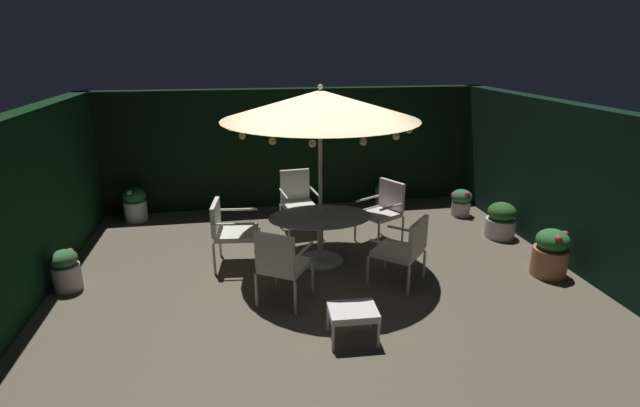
{
  "coord_description": "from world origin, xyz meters",
  "views": [
    {
      "loc": [
        -1.03,
        -6.04,
        3.1
      ],
      "look_at": [
        0.09,
        0.38,
        0.9
      ],
      "focal_mm": 26.83,
      "sensor_mm": 36.0,
      "label": 1
    }
  ],
  "objects_px": {
    "patio_chair_northeast": "(384,207)",
    "ottoman_footrest": "(353,313)",
    "potted_plant_back_left": "(384,195)",
    "potted_plant_back_right": "(135,204)",
    "patio_dining_table": "(320,228)",
    "patio_chair_south": "(281,262)",
    "potted_plant_back_center": "(501,220)",
    "patio_umbrella": "(320,105)",
    "potted_plant_right_near": "(66,270)",
    "potted_plant_left_far": "(551,253)",
    "patio_chair_east": "(298,198)",
    "patio_chair_north": "(405,247)",
    "potted_plant_left_near": "(461,201)",
    "patio_chair_southeast": "(230,228)"
  },
  "relations": [
    {
      "from": "potted_plant_back_right",
      "to": "patio_chair_southeast",
      "type": "bearing_deg",
      "value": -51.49
    },
    {
      "from": "patio_chair_northeast",
      "to": "patio_chair_east",
      "type": "distance_m",
      "value": 1.5
    },
    {
      "from": "patio_umbrella",
      "to": "potted_plant_back_center",
      "type": "distance_m",
      "value": 3.75
    },
    {
      "from": "potted_plant_back_right",
      "to": "potted_plant_left_near",
      "type": "distance_m",
      "value": 6.05
    },
    {
      "from": "patio_umbrella",
      "to": "patio_dining_table",
      "type": "bearing_deg",
      "value": -139.82
    },
    {
      "from": "patio_chair_southeast",
      "to": "potted_plant_right_near",
      "type": "bearing_deg",
      "value": -169.18
    },
    {
      "from": "patio_dining_table",
      "to": "potted_plant_back_right",
      "type": "relative_size",
      "value": 2.44
    },
    {
      "from": "patio_chair_southeast",
      "to": "potted_plant_back_right",
      "type": "relative_size",
      "value": 1.55
    },
    {
      "from": "patio_chair_southeast",
      "to": "potted_plant_right_near",
      "type": "relative_size",
      "value": 1.72
    },
    {
      "from": "potted_plant_right_near",
      "to": "patio_umbrella",
      "type": "bearing_deg",
      "value": 4.46
    },
    {
      "from": "patio_chair_east",
      "to": "ottoman_footrest",
      "type": "relative_size",
      "value": 1.94
    },
    {
      "from": "potted_plant_right_near",
      "to": "potted_plant_back_right",
      "type": "xyz_separation_m",
      "value": [
        0.4,
        2.58,
        0.03
      ]
    },
    {
      "from": "patio_chair_east",
      "to": "potted_plant_left_near",
      "type": "height_order",
      "value": "patio_chair_east"
    },
    {
      "from": "patio_chair_east",
      "to": "patio_chair_north",
      "type": "bearing_deg",
      "value": -62.14
    },
    {
      "from": "patio_chair_east",
      "to": "potted_plant_back_right",
      "type": "relative_size",
      "value": 1.69
    },
    {
      "from": "patio_chair_south",
      "to": "potted_plant_back_center",
      "type": "relative_size",
      "value": 1.65
    },
    {
      "from": "potted_plant_back_right",
      "to": "potted_plant_left_far",
      "type": "height_order",
      "value": "potted_plant_left_far"
    },
    {
      "from": "patio_chair_northeast",
      "to": "potted_plant_back_center",
      "type": "bearing_deg",
      "value": -5.29
    },
    {
      "from": "patio_chair_southeast",
      "to": "potted_plant_back_left",
      "type": "bearing_deg",
      "value": 34.92
    },
    {
      "from": "potted_plant_back_center",
      "to": "patio_chair_northeast",
      "type": "bearing_deg",
      "value": 174.71
    },
    {
      "from": "potted_plant_back_left",
      "to": "patio_chair_south",
      "type": "bearing_deg",
      "value": -125.14
    },
    {
      "from": "potted_plant_right_near",
      "to": "potted_plant_left_far",
      "type": "bearing_deg",
      "value": -6.18
    },
    {
      "from": "patio_chair_south",
      "to": "potted_plant_left_far",
      "type": "relative_size",
      "value": 1.46
    },
    {
      "from": "patio_chair_southeast",
      "to": "potted_plant_back_right",
      "type": "xyz_separation_m",
      "value": [
        -1.73,
        2.17,
        -0.26
      ]
    },
    {
      "from": "patio_dining_table",
      "to": "patio_umbrella",
      "type": "xyz_separation_m",
      "value": [
        0.0,
        0.0,
        1.77
      ]
    },
    {
      "from": "patio_dining_table",
      "to": "patio_chair_south",
      "type": "distance_m",
      "value": 1.31
    },
    {
      "from": "patio_dining_table",
      "to": "patio_chair_south",
      "type": "xyz_separation_m",
      "value": [
        -0.68,
        -1.12,
        0.04
      ]
    },
    {
      "from": "patio_chair_south",
      "to": "potted_plant_left_near",
      "type": "bearing_deg",
      "value": 36.23
    },
    {
      "from": "patio_umbrella",
      "to": "potted_plant_left_near",
      "type": "height_order",
      "value": "patio_umbrella"
    },
    {
      "from": "patio_chair_northeast",
      "to": "ottoman_footrest",
      "type": "distance_m",
      "value": 2.88
    },
    {
      "from": "patio_chair_northeast",
      "to": "patio_chair_southeast",
      "type": "bearing_deg",
      "value": -168.98
    },
    {
      "from": "patio_dining_table",
      "to": "patio_chair_southeast",
      "type": "distance_m",
      "value": 1.31
    },
    {
      "from": "potted_plant_back_right",
      "to": "potted_plant_back_center",
      "type": "distance_m",
      "value": 6.45
    },
    {
      "from": "patio_chair_south",
      "to": "potted_plant_back_right",
      "type": "relative_size",
      "value": 1.6
    },
    {
      "from": "patio_chair_north",
      "to": "patio_chair_northeast",
      "type": "height_order",
      "value": "patio_chair_northeast"
    },
    {
      "from": "patio_umbrella",
      "to": "patio_chair_east",
      "type": "bearing_deg",
      "value": 97.21
    },
    {
      "from": "patio_chair_south",
      "to": "patio_umbrella",
      "type": "bearing_deg",
      "value": 58.7
    },
    {
      "from": "patio_chair_northeast",
      "to": "patio_chair_east",
      "type": "height_order",
      "value": "patio_chair_east"
    },
    {
      "from": "patio_umbrella",
      "to": "patio_chair_northeast",
      "type": "distance_m",
      "value": 2.17
    },
    {
      "from": "patio_umbrella",
      "to": "patio_chair_northeast",
      "type": "xyz_separation_m",
      "value": [
        1.16,
        0.62,
        -1.73
      ]
    },
    {
      "from": "patio_chair_northeast",
      "to": "ottoman_footrest",
      "type": "relative_size",
      "value": 1.85
    },
    {
      "from": "potted_plant_left_far",
      "to": "patio_chair_south",
      "type": "bearing_deg",
      "value": -177.77
    },
    {
      "from": "patio_chair_northeast",
      "to": "potted_plant_left_far",
      "type": "bearing_deg",
      "value": -39.59
    },
    {
      "from": "patio_dining_table",
      "to": "potted_plant_back_center",
      "type": "height_order",
      "value": "patio_dining_table"
    },
    {
      "from": "potted_plant_left_far",
      "to": "potted_plant_back_right",
      "type": "bearing_deg",
      "value": 151.75
    },
    {
      "from": "potted_plant_right_near",
      "to": "potted_plant_back_right",
      "type": "bearing_deg",
      "value": 81.21
    },
    {
      "from": "patio_chair_south",
      "to": "potted_plant_left_near",
      "type": "height_order",
      "value": "patio_chair_south"
    },
    {
      "from": "patio_chair_southeast",
      "to": "potted_plant_back_left",
      "type": "distance_m",
      "value": 3.63
    },
    {
      "from": "potted_plant_back_left",
      "to": "potted_plant_back_right",
      "type": "relative_size",
      "value": 0.81
    },
    {
      "from": "patio_dining_table",
      "to": "potted_plant_left_far",
      "type": "xyz_separation_m",
      "value": [
        3.08,
        -0.97,
        -0.21
      ]
    }
  ]
}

